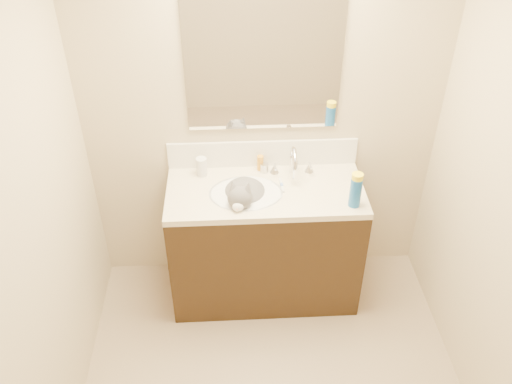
{
  "coord_description": "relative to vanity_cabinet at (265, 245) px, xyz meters",
  "views": [
    {
      "loc": [
        -0.2,
        -1.66,
        2.8
      ],
      "look_at": [
        -0.06,
        0.92,
        0.88
      ],
      "focal_mm": 38.0,
      "sensor_mm": 36.0,
      "label": 1
    }
  ],
  "objects": [
    {
      "name": "silver_jar",
      "position": [
        0.01,
        0.19,
        0.48
      ],
      "size": [
        0.06,
        0.06,
        0.06
      ],
      "primitive_type": "cylinder",
      "rotation": [
        0.0,
        0.0,
        0.17
      ],
      "color": "#B7B7BC",
      "rests_on": "counter_slab"
    },
    {
      "name": "toothbrush_head",
      "position": [
        0.1,
        0.03,
        0.46
      ],
      "size": [
        0.02,
        0.03,
        0.02
      ],
      "primitive_type": "cube",
      "rotation": [
        0.0,
        0.0,
        0.07
      ],
      "color": "#6083CD",
      "rests_on": "counter_slab"
    },
    {
      "name": "faucet",
      "position": [
        0.18,
        0.14,
        0.54
      ],
      "size": [
        0.28,
        0.2,
        0.21
      ],
      "color": "silver",
      "rests_on": "counter_slab"
    },
    {
      "name": "room_shell",
      "position": [
        0.0,
        -0.97,
        1.08
      ],
      "size": [
        2.24,
        2.54,
        2.52
      ],
      "color": "#C1AE90",
      "rests_on": "ground"
    },
    {
      "name": "pill_bottle",
      "position": [
        -0.39,
        0.18,
        0.51
      ],
      "size": [
        0.08,
        0.08,
        0.12
      ],
      "primitive_type": "cylinder",
      "rotation": [
        0.0,
        0.0,
        0.22
      ],
      "color": "silver",
      "rests_on": "counter_slab"
    },
    {
      "name": "spray_can",
      "position": [
        0.5,
        -0.18,
        0.54
      ],
      "size": [
        0.08,
        0.08,
        0.19
      ],
      "primitive_type": "cylinder",
      "rotation": [
        0.0,
        0.0,
        0.26
      ],
      "color": "#1857A8",
      "rests_on": "counter_slab"
    },
    {
      "name": "basin",
      "position": [
        -0.12,
        -0.03,
        0.38
      ],
      "size": [
        0.45,
        0.36,
        0.14
      ],
      "primitive_type": "ellipsoid",
      "color": "white",
      "rests_on": "vanity_cabinet"
    },
    {
      "name": "mirror",
      "position": [
        0.0,
        0.26,
        1.13
      ],
      "size": [
        0.9,
        0.02,
        0.8
      ],
      "primitive_type": "cube",
      "color": "white",
      "rests_on": "room_shell"
    },
    {
      "name": "amber_bottle",
      "position": [
        -0.02,
        0.21,
        0.5
      ],
      "size": [
        0.04,
        0.04,
        0.1
      ],
      "primitive_type": "cylinder",
      "rotation": [
        0.0,
        0.0,
        -0.1
      ],
      "color": "orange",
      "rests_on": "counter_slab"
    },
    {
      "name": "vanity_cabinet",
      "position": [
        0.0,
        0.0,
        0.0
      ],
      "size": [
        1.2,
        0.55,
        0.82
      ],
      "primitive_type": "cube",
      "color": "black",
      "rests_on": "ground"
    },
    {
      "name": "counter_slab",
      "position": [
        0.0,
        0.0,
        0.43
      ],
      "size": [
        1.2,
        0.55,
        0.04
      ],
      "primitive_type": "cube",
      "color": "beige",
      "rests_on": "vanity_cabinet"
    },
    {
      "name": "spray_cap",
      "position": [
        0.5,
        -0.18,
        0.65
      ],
      "size": [
        0.08,
        0.08,
        0.04
      ],
      "primitive_type": "cylinder",
      "rotation": [
        0.0,
        0.0,
        0.26
      ],
      "color": "yellow",
      "rests_on": "spray_can"
    },
    {
      "name": "toothbrush",
      "position": [
        0.1,
        0.03,
        0.45
      ],
      "size": [
        0.02,
        0.14,
        0.01
      ],
      "primitive_type": "cube",
      "rotation": [
        0.0,
        0.0,
        0.07
      ],
      "color": "silver",
      "rests_on": "counter_slab"
    },
    {
      "name": "pill_label",
      "position": [
        -0.39,
        0.18,
        0.49
      ],
      "size": [
        0.07,
        0.07,
        0.04
      ],
      "primitive_type": "cylinder",
      "rotation": [
        0.0,
        0.0,
        0.22
      ],
      "color": "#FA5929",
      "rests_on": "pill_bottle"
    },
    {
      "name": "backsplash",
      "position": [
        0.0,
        0.26,
        0.54
      ],
      "size": [
        1.2,
        0.02,
        0.18
      ],
      "primitive_type": "cube",
      "color": "white",
      "rests_on": "counter_slab"
    },
    {
      "name": "cat",
      "position": [
        -0.13,
        -0.03,
        0.42
      ],
      "size": [
        0.34,
        0.42,
        0.32
      ],
      "rotation": [
        0.0,
        0.0,
        -0.23
      ],
      "color": "#565356",
      "rests_on": "basin"
    }
  ]
}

